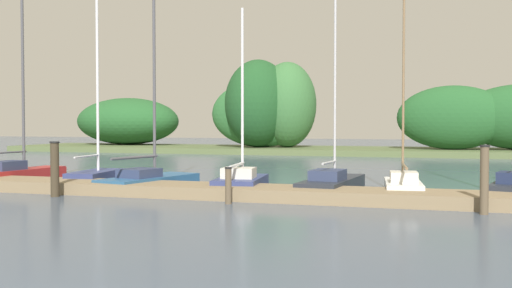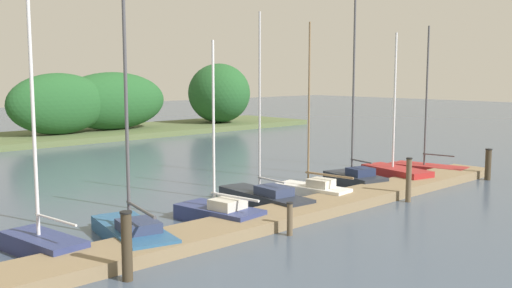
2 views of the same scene
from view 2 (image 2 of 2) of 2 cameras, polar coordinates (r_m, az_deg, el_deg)
name	(u,v)px [view 2 (image 2 of 2)]	position (r m, az deg, el deg)	size (l,w,h in m)	color
dock_pier	(267,219)	(18.15, 1.07, -7.34)	(26.76, 1.80, 0.35)	#847051
sailboat_2	(40,240)	(16.20, -20.33, -8.78)	(1.36, 3.06, 7.21)	navy
sailboat_3	(132,228)	(16.73, -12.08, -8.04)	(2.08, 4.16, 8.40)	#285684
sailboat_4	(217,211)	(18.46, -3.79, -6.61)	(1.63, 3.25, 5.66)	navy
sailboat_5	(263,196)	(20.75, 0.68, -5.11)	(1.48, 4.32, 6.76)	#232833
sailboat_6	(311,189)	(21.96, 5.42, -4.41)	(1.33, 3.38, 6.51)	white
sailboat_7	(354,176)	(24.57, 9.54, -3.11)	(1.86, 3.09, 8.01)	#232833
sailboat_8	(394,173)	(25.95, 13.34, -2.75)	(1.81, 3.48, 6.35)	maroon
sailboat_9	(426,167)	(28.53, 16.29, -2.13)	(1.76, 3.73, 6.80)	maroon
mooring_piling_1	(127,246)	(13.57, -12.53, -9.72)	(0.28, 0.28, 1.60)	#3D3323
mooring_piling_2	(290,219)	(16.91, 3.32, -7.31)	(0.19, 0.19, 0.98)	brown
mooring_piling_3	(409,180)	(21.81, 14.71, -3.40)	(0.23, 0.23, 1.62)	brown
mooring_piling_4	(488,164)	(27.37, 21.76, -1.85)	(0.30, 0.30, 1.37)	#3D3323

